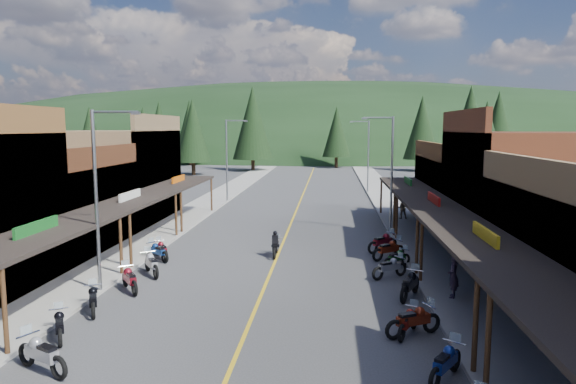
% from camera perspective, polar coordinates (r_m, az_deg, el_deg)
% --- Properties ---
extents(ground, '(220.00, 220.00, 0.00)m').
position_cam_1_polar(ground, '(28.20, -1.43, -7.72)').
color(ground, '#38383A').
rests_on(ground, ground).
extents(centerline, '(0.15, 90.00, 0.01)m').
position_cam_1_polar(centerline, '(47.74, 1.14, -1.54)').
color(centerline, gold).
rests_on(centerline, ground).
extents(sidewalk_west, '(3.40, 94.00, 0.15)m').
position_cam_1_polar(sidewalk_west, '(49.04, -9.06, -1.32)').
color(sidewalk_west, gray).
rests_on(sidewalk_west, ground).
extents(sidewalk_east, '(3.40, 94.00, 0.15)m').
position_cam_1_polar(sidewalk_east, '(47.98, 11.57, -1.56)').
color(sidewalk_east, gray).
rests_on(sidewalk_east, ground).
extents(shop_west_2, '(10.90, 9.00, 6.20)m').
position_cam_1_polar(shop_west_2, '(33.62, -25.12, -1.57)').
color(shop_west_2, '#3F2111').
rests_on(shop_west_2, ground).
extents(shop_west_3, '(10.90, 10.20, 8.20)m').
position_cam_1_polar(shop_west_3, '(42.05, -18.74, 1.71)').
color(shop_west_3, brown).
rests_on(shop_west_3, ground).
extents(shop_east_2, '(10.90, 9.00, 8.20)m').
position_cam_1_polar(shop_east_2, '(30.99, 25.17, -0.42)').
color(shop_east_2, '#562B19').
rests_on(shop_east_2, ground).
extents(shop_east_3, '(10.90, 10.20, 6.20)m').
position_cam_1_polar(shop_east_3, '(40.16, 20.31, -0.01)').
color(shop_east_3, '#4C2D16').
rests_on(shop_east_3, ground).
extents(streetlight_0, '(2.16, 0.18, 8.00)m').
position_cam_1_polar(streetlight_0, '(23.47, -20.25, -0.09)').
color(streetlight_0, gray).
rests_on(streetlight_0, ground).
extents(streetlight_1, '(2.16, 0.18, 8.00)m').
position_cam_1_polar(streetlight_1, '(50.16, -6.67, 3.95)').
color(streetlight_1, gray).
rests_on(streetlight_1, ground).
extents(streetlight_2, '(2.16, 0.18, 8.00)m').
position_cam_1_polar(streetlight_2, '(35.43, 11.22, 2.53)').
color(streetlight_2, gray).
rests_on(streetlight_2, ground).
extents(streetlight_3, '(2.16, 0.18, 8.00)m').
position_cam_1_polar(streetlight_3, '(57.30, 8.76, 4.32)').
color(streetlight_3, gray).
rests_on(streetlight_3, ground).
extents(ridge_hill, '(310.00, 140.00, 60.00)m').
position_cam_1_polar(ridge_hill, '(162.28, 3.70, 4.62)').
color(ridge_hill, black).
rests_on(ridge_hill, ground).
extents(pine_0, '(5.04, 5.04, 11.00)m').
position_cam_1_polar(pine_0, '(98.91, -21.13, 6.27)').
color(pine_0, black).
rests_on(pine_0, ground).
extents(pine_1, '(5.88, 5.88, 12.50)m').
position_cam_1_polar(pine_1, '(100.76, -10.86, 7.06)').
color(pine_1, black).
rests_on(pine_1, ground).
extents(pine_2, '(6.72, 6.72, 14.00)m').
position_cam_1_polar(pine_2, '(86.07, -3.95, 7.67)').
color(pine_2, black).
rests_on(pine_2, ground).
extents(pine_3, '(5.04, 5.04, 11.00)m').
position_cam_1_polar(pine_3, '(93.10, 5.42, 6.69)').
color(pine_3, black).
rests_on(pine_3, ground).
extents(pine_4, '(5.88, 5.88, 12.50)m').
position_cam_1_polar(pine_4, '(88.38, 14.65, 6.95)').
color(pine_4, black).
rests_on(pine_4, ground).
extents(pine_5, '(6.72, 6.72, 14.00)m').
position_cam_1_polar(pine_5, '(103.85, 22.31, 7.07)').
color(pine_5, black).
rests_on(pine_5, ground).
extents(pine_7, '(5.88, 5.88, 12.50)m').
position_cam_1_polar(pine_7, '(108.85, -14.10, 6.97)').
color(pine_7, black).
rests_on(pine_7, ground).
extents(pine_8, '(4.48, 4.48, 10.00)m').
position_cam_1_polar(pine_8, '(71.59, -15.74, 5.90)').
color(pine_8, black).
rests_on(pine_8, ground).
extents(pine_9, '(4.93, 4.93, 10.80)m').
position_cam_1_polar(pine_9, '(75.11, 21.14, 6.05)').
color(pine_9, black).
rests_on(pine_9, ground).
extents(pine_10, '(5.38, 5.38, 11.60)m').
position_cam_1_polar(pine_10, '(79.89, -10.54, 6.74)').
color(pine_10, black).
rests_on(pine_10, ground).
extents(pine_11, '(5.82, 5.82, 12.40)m').
position_cam_1_polar(pine_11, '(67.29, 19.56, 6.73)').
color(pine_11, black).
rests_on(pine_11, ground).
extents(bike_west_2, '(2.35, 1.71, 1.29)m').
position_cam_1_polar(bike_west_2, '(17.48, -25.70, -15.77)').
color(bike_west_2, gray).
rests_on(bike_west_2, ground).
extents(bike_west_3, '(1.52, 2.01, 1.11)m').
position_cam_1_polar(bike_west_3, '(19.79, -24.05, -13.25)').
color(bike_west_3, black).
rests_on(bike_west_3, ground).
extents(bike_west_4, '(1.50, 2.15, 1.17)m').
position_cam_1_polar(bike_west_4, '(21.92, -20.84, -11.01)').
color(bike_west_4, black).
rests_on(bike_west_4, ground).
extents(bike_west_5, '(1.87, 2.18, 1.24)m').
position_cam_1_polar(bike_west_5, '(24.09, -17.19, -9.12)').
color(bike_west_5, maroon).
rests_on(bike_west_5, ground).
extents(bike_west_6, '(1.85, 2.26, 1.27)m').
position_cam_1_polar(bike_west_6, '(26.36, -14.93, -7.60)').
color(bike_west_6, '#AFAEB4').
rests_on(bike_west_6, ground).
extents(bike_west_7, '(1.97, 1.82, 1.15)m').
position_cam_1_polar(bike_west_7, '(29.04, -14.30, -6.33)').
color(bike_west_7, navy).
rests_on(bike_west_7, ground).
extents(bike_west_8, '(1.62, 1.95, 1.10)m').
position_cam_1_polar(bike_west_8, '(29.55, -13.82, -6.13)').
color(bike_west_8, maroon).
rests_on(bike_west_8, ground).
extents(bike_east_2, '(1.75, 2.11, 1.19)m').
position_cam_1_polar(bike_east_2, '(16.12, 17.10, -17.54)').
color(bike_east_2, navy).
rests_on(bike_east_2, ground).
extents(bike_east_3, '(2.29, 1.67, 1.26)m').
position_cam_1_polar(bike_east_3, '(18.89, 13.76, -13.56)').
color(bike_east_3, maroon).
rests_on(bike_east_3, ground).
extents(bike_east_4, '(1.42, 1.98, 1.08)m').
position_cam_1_polar(bike_east_4, '(18.98, 13.20, -13.72)').
color(bike_east_4, maroon).
rests_on(bike_east_4, ground).
extents(bike_east_5, '(1.68, 2.39, 1.31)m').
position_cam_1_polar(bike_east_5, '(22.80, 13.40, -9.84)').
color(bike_east_5, black).
rests_on(bike_east_5, ground).
extents(bike_east_6, '(2.09, 1.75, 1.18)m').
position_cam_1_polar(bike_east_6, '(25.49, 11.23, -8.11)').
color(bike_east_6, gray).
rests_on(bike_east_6, ground).
extents(bike_east_7, '(1.87, 1.74, 1.10)m').
position_cam_1_polar(bike_east_7, '(27.45, 12.02, -7.11)').
color(bike_east_7, '#0B3811').
rests_on(bike_east_7, ground).
extents(bike_east_8, '(2.24, 1.91, 1.27)m').
position_cam_1_polar(bike_east_8, '(28.93, 11.13, -6.17)').
color(bike_east_8, maroon).
rests_on(bike_east_8, ground).
extents(bike_east_9, '(2.22, 2.07, 1.30)m').
position_cam_1_polar(bike_east_9, '(30.59, 10.48, -5.39)').
color(bike_east_9, maroon).
rests_on(bike_east_9, ground).
extents(rider_on_bike, '(0.70, 2.02, 1.53)m').
position_cam_1_polar(rider_on_bike, '(29.12, -1.39, -5.99)').
color(rider_on_bike, black).
rests_on(rider_on_bike, ground).
extents(pedestrian_east_a, '(0.59, 0.76, 1.87)m').
position_cam_1_polar(pedestrian_east_a, '(22.86, 17.91, -8.83)').
color(pedestrian_east_a, '#2E2233').
rests_on(pedestrian_east_a, sidewalk_east).
extents(pedestrian_east_b, '(0.83, 0.48, 1.71)m').
position_cam_1_polar(pedestrian_east_b, '(41.12, 12.57, -1.73)').
color(pedestrian_east_b, brown).
rests_on(pedestrian_east_b, sidewalk_east).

